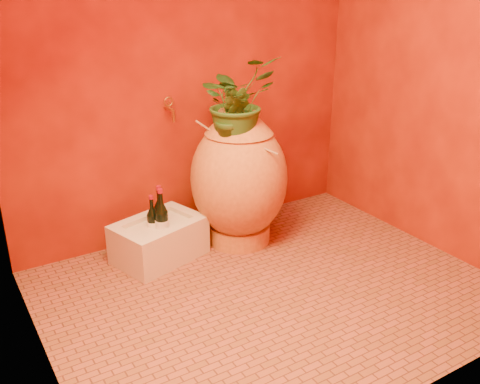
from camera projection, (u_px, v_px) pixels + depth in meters
floor at (272, 291)px, 3.11m from camera, size 2.50×2.50×0.00m
wall_back at (187, 51)px, 3.43m from camera, size 2.50×0.02×2.50m
wall_left at (9, 105)px, 2.03m from camera, size 0.02×2.00×2.50m
wall_right at (446, 56)px, 3.24m from camera, size 0.02×2.00×2.50m
amphora at (239, 178)px, 3.53m from camera, size 0.81×0.81×0.92m
stone_basin at (159, 241)px, 3.43m from camera, size 0.63×0.52×0.26m
wine_bottle_a at (162, 222)px, 3.35m from camera, size 0.09×0.09×0.35m
wine_bottle_b at (160, 217)px, 3.43m from camera, size 0.08×0.08×0.33m
wine_bottle_c at (153, 223)px, 3.38m from camera, size 0.07×0.07×0.30m
wall_tap at (170, 108)px, 3.41m from camera, size 0.07×0.14×0.15m
plant_main at (237, 100)px, 3.30m from camera, size 0.54×0.48×0.54m
plant_side at (232, 118)px, 3.25m from camera, size 0.27×0.27×0.39m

